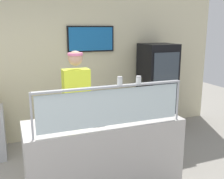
{
  "coord_description": "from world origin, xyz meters",
  "views": [
    {
      "loc": [
        -0.07,
        -2.6,
        2.07
      ],
      "look_at": [
        1.1,
        0.39,
        1.32
      ],
      "focal_mm": 42.64,
      "sensor_mm": 36.0,
      "label": 1
    }
  ],
  "objects_px": {
    "pizza_tray": "(94,119)",
    "pepper_flake_shaker": "(138,80)",
    "pizza_server": "(97,118)",
    "parmesan_shaker": "(120,81)",
    "worker_figure": "(77,103)",
    "drink_fridge": "(157,88)"
  },
  "relations": [
    {
      "from": "pizza_tray",
      "to": "pepper_flake_shaker",
      "type": "distance_m",
      "value": 0.75
    },
    {
      "from": "pizza_server",
      "to": "pepper_flake_shaker",
      "type": "height_order",
      "value": "pepper_flake_shaker"
    },
    {
      "from": "parmesan_shaker",
      "to": "worker_figure",
      "type": "distance_m",
      "value": 1.13
    },
    {
      "from": "pepper_flake_shaker",
      "to": "worker_figure",
      "type": "height_order",
      "value": "worker_figure"
    },
    {
      "from": "pizza_tray",
      "to": "drink_fridge",
      "type": "relative_size",
      "value": 0.27
    },
    {
      "from": "pizza_server",
      "to": "parmesan_shaker",
      "type": "xyz_separation_m",
      "value": [
        0.17,
        -0.3,
        0.5
      ]
    },
    {
      "from": "pizza_tray",
      "to": "parmesan_shaker",
      "type": "bearing_deg",
      "value": -56.98
    },
    {
      "from": "pizza_tray",
      "to": "worker_figure",
      "type": "xyz_separation_m",
      "value": [
        -0.04,
        0.67,
        0.04
      ]
    },
    {
      "from": "pizza_tray",
      "to": "drink_fridge",
      "type": "xyz_separation_m",
      "value": [
        1.81,
        1.52,
        -0.08
      ]
    },
    {
      "from": "pizza_tray",
      "to": "pepper_flake_shaker",
      "type": "xyz_separation_m",
      "value": [
        0.44,
        -0.32,
        0.52
      ]
    },
    {
      "from": "worker_figure",
      "to": "parmesan_shaker",
      "type": "bearing_deg",
      "value": -75.86
    },
    {
      "from": "pepper_flake_shaker",
      "to": "worker_figure",
      "type": "relative_size",
      "value": 0.05
    },
    {
      "from": "pepper_flake_shaker",
      "to": "pizza_server",
      "type": "bearing_deg",
      "value": 143.33
    },
    {
      "from": "pizza_server",
      "to": "pepper_flake_shaker",
      "type": "distance_m",
      "value": 0.71
    },
    {
      "from": "parmesan_shaker",
      "to": "pepper_flake_shaker",
      "type": "distance_m",
      "value": 0.23
    },
    {
      "from": "pepper_flake_shaker",
      "to": "worker_figure",
      "type": "bearing_deg",
      "value": 115.97
    },
    {
      "from": "parmesan_shaker",
      "to": "drink_fridge",
      "type": "distance_m",
      "value": 2.51
    },
    {
      "from": "pizza_tray",
      "to": "drink_fridge",
      "type": "height_order",
      "value": "drink_fridge"
    },
    {
      "from": "pizza_server",
      "to": "parmesan_shaker",
      "type": "relative_size",
      "value": 2.92
    },
    {
      "from": "pizza_server",
      "to": "pepper_flake_shaker",
      "type": "relative_size",
      "value": 3.2
    },
    {
      "from": "pizza_tray",
      "to": "worker_figure",
      "type": "distance_m",
      "value": 0.68
    },
    {
      "from": "worker_figure",
      "to": "drink_fridge",
      "type": "distance_m",
      "value": 2.04
    }
  ]
}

